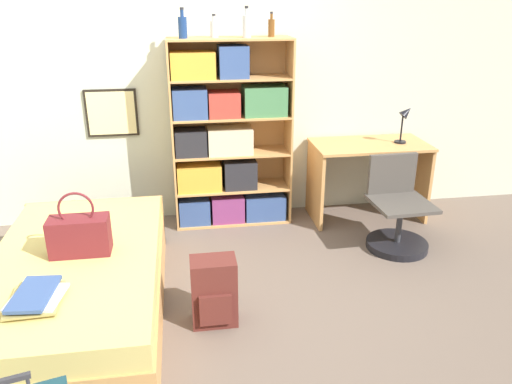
{
  "coord_description": "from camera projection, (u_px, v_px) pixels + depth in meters",
  "views": [
    {
      "loc": [
        -0.02,
        -3.04,
        2.06
      ],
      "look_at": [
        0.47,
        0.2,
        0.75
      ],
      "focal_mm": 35.0,
      "sensor_mm": 36.0,
      "label": 1
    }
  ],
  "objects": [
    {
      "name": "ground_plane",
      "position": [
        195.0,
        303.0,
        3.56
      ],
      "size": [
        14.0,
        14.0,
        0.0
      ],
      "primitive_type": "plane",
      "color": "#66564C"
    },
    {
      "name": "bed",
      "position": [
        78.0,
        284.0,
        3.39
      ],
      "size": [
        1.11,
        2.0,
        0.45
      ],
      "color": "tan",
      "rests_on": "ground_plane"
    },
    {
      "name": "bottle_green",
      "position": [
        183.0,
        27.0,
        4.12
      ],
      "size": [
        0.07,
        0.07,
        0.25
      ],
      "color": "navy",
      "rests_on": "bookcase"
    },
    {
      "name": "desk_chair",
      "position": [
        397.0,
        221.0,
        4.29
      ],
      "size": [
        0.53,
        0.53,
        0.78
      ],
      "color": "black",
      "rests_on": "ground_plane"
    },
    {
      "name": "bottle_clear",
      "position": [
        247.0,
        26.0,
        4.2
      ],
      "size": [
        0.07,
        0.07,
        0.25
      ],
      "color": "#B7BCC1",
      "rests_on": "bookcase"
    },
    {
      "name": "desk",
      "position": [
        368.0,
        167.0,
        4.77
      ],
      "size": [
        1.08,
        0.58,
        0.75
      ],
      "color": "tan",
      "rests_on": "ground_plane"
    },
    {
      "name": "wall_back",
      "position": [
        181.0,
        83.0,
        4.55
      ],
      "size": [
        10.0,
        0.09,
        2.6
      ],
      "color": "beige",
      "rests_on": "ground_plane"
    },
    {
      "name": "handbag",
      "position": [
        80.0,
        235.0,
        3.28
      ],
      "size": [
        0.39,
        0.18,
        0.44
      ],
      "color": "maroon",
      "rests_on": "bed"
    },
    {
      "name": "book_stack_on_bed",
      "position": [
        35.0,
        298.0,
        2.78
      ],
      "size": [
        0.31,
        0.37,
        0.07
      ],
      "color": "gold",
      "rests_on": "bed"
    },
    {
      "name": "backpack",
      "position": [
        214.0,
        292.0,
        3.28
      ],
      "size": [
        0.3,
        0.23,
        0.47
      ],
      "color": "#56231E",
      "rests_on": "ground_plane"
    },
    {
      "name": "bookcase",
      "position": [
        225.0,
        141.0,
        4.57
      ],
      "size": [
        1.08,
        0.35,
        1.71
      ],
      "color": "tan",
      "rests_on": "ground_plane"
    },
    {
      "name": "bottle_blue",
      "position": [
        271.0,
        27.0,
        4.29
      ],
      "size": [
        0.06,
        0.06,
        0.21
      ],
      "color": "brown",
      "rests_on": "bookcase"
    },
    {
      "name": "desk_lamp",
      "position": [
        405.0,
        118.0,
        4.62
      ],
      "size": [
        0.15,
        0.11,
        0.36
      ],
      "color": "black",
      "rests_on": "desk"
    },
    {
      "name": "bottle_brown",
      "position": [
        214.0,
        28.0,
        4.23
      ],
      "size": [
        0.07,
        0.07,
        0.19
      ],
      "color": "#B7BCC1",
      "rests_on": "bookcase"
    }
  ]
}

